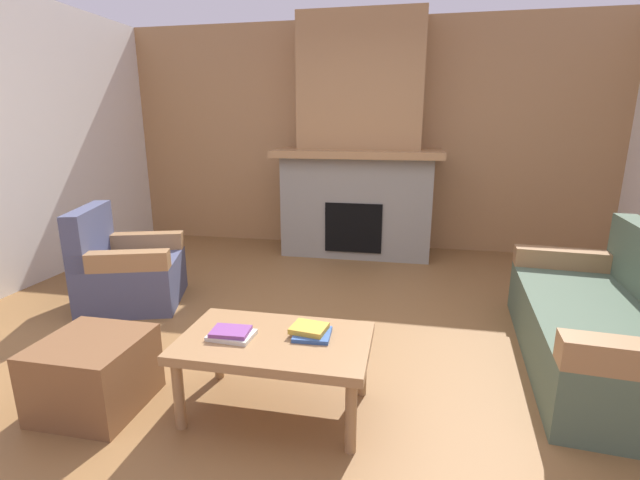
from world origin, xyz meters
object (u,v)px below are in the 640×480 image
(fireplace, at_px, (359,155))
(couch, at_px, (609,325))
(coffee_table, at_px, (275,347))
(armchair, at_px, (127,271))
(ottoman, at_px, (94,373))

(fireplace, relative_size, couch, 1.45)
(fireplace, xyz_separation_m, coffee_table, (-0.06, -3.21, -0.79))
(couch, height_order, coffee_table, couch)
(fireplace, height_order, couch, fireplace)
(armchair, bearing_deg, ottoman, -62.40)
(fireplace, distance_m, coffee_table, 3.31)
(fireplace, xyz_separation_m, couch, (1.88, -2.36, -0.88))
(coffee_table, bearing_deg, couch, 23.83)
(couch, bearing_deg, ottoman, -160.81)
(coffee_table, distance_m, ottoman, 1.01)
(fireplace, xyz_separation_m, ottoman, (-1.04, -3.37, -0.96))
(couch, height_order, armchair, same)
(armchair, xyz_separation_m, ottoman, (0.71, -1.36, -0.09))
(fireplace, height_order, armchair, fireplace)
(ottoman, bearing_deg, armchair, 117.60)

